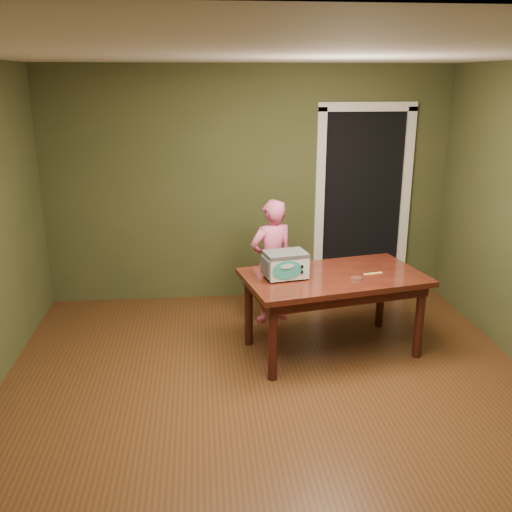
# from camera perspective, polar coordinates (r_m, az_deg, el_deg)

# --- Properties ---
(floor) EXTENTS (5.00, 5.00, 0.00)m
(floor) POSITION_cam_1_polar(r_m,az_deg,el_deg) (4.52, 2.17, -15.42)
(floor) COLOR #563018
(floor) RESTS_ON ground
(room_shell) EXTENTS (4.52, 5.02, 2.61)m
(room_shell) POSITION_cam_1_polar(r_m,az_deg,el_deg) (3.87, 2.46, 6.32)
(room_shell) COLOR #454726
(room_shell) RESTS_ON ground
(doorway) EXTENTS (1.10, 0.66, 2.25)m
(doorway) POSITION_cam_1_polar(r_m,az_deg,el_deg) (6.94, 9.88, 5.56)
(doorway) COLOR black
(doorway) RESTS_ON ground
(dining_table) EXTENTS (1.75, 1.20, 0.75)m
(dining_table) POSITION_cam_1_polar(r_m,az_deg,el_deg) (5.23, 7.74, -2.90)
(dining_table) COLOR #37120C
(dining_table) RESTS_ON floor
(toy_oven) EXTENTS (0.42, 0.33, 0.24)m
(toy_oven) POSITION_cam_1_polar(r_m,az_deg,el_deg) (5.03, 2.97, -0.80)
(toy_oven) COLOR #4C4F54
(toy_oven) RESTS_ON dining_table
(baking_pan) EXTENTS (0.10, 0.10, 0.02)m
(baking_pan) POSITION_cam_1_polar(r_m,az_deg,el_deg) (5.09, 10.03, -2.22)
(baking_pan) COLOR silver
(baking_pan) RESTS_ON dining_table
(spatula) EXTENTS (0.18, 0.06, 0.01)m
(spatula) POSITION_cam_1_polar(r_m,az_deg,el_deg) (5.27, 11.62, -1.73)
(spatula) COLOR #EFD368
(spatula) RESTS_ON dining_table
(child) EXTENTS (0.55, 0.45, 1.30)m
(child) POSITION_cam_1_polar(r_m,az_deg,el_deg) (5.84, 1.58, -0.55)
(child) COLOR pink
(child) RESTS_ON floor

